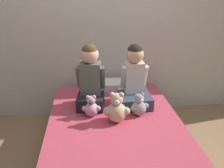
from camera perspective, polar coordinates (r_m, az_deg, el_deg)
ground_plane at (r=2.58m, az=0.86°, el=-17.92°), size 14.00×14.00×0.00m
wall_behind_bed at (r=3.11m, az=-1.62°, el=14.66°), size 8.00×0.06×2.50m
bed at (r=2.45m, az=0.89°, el=-14.03°), size 1.32×1.98×0.44m
child_on_left at (r=2.54m, az=-5.21°, el=1.18°), size 0.33×0.35×0.69m
child_on_right at (r=2.61m, az=5.43°, el=0.90°), size 0.34×0.39×0.68m
teddy_bear_held_by_left_child at (r=2.42m, az=-5.00°, el=-5.61°), size 0.19×0.14×0.23m
teddy_bear_held_by_right_child at (r=2.45m, az=6.52°, el=-5.26°), size 0.20×0.15×0.24m
teddy_bear_between_children at (r=2.30m, az=1.14°, el=-6.12°), size 0.26×0.20×0.31m
pillow_at_headboard at (r=3.03m, az=-1.00°, el=-0.42°), size 0.52×0.26×0.11m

